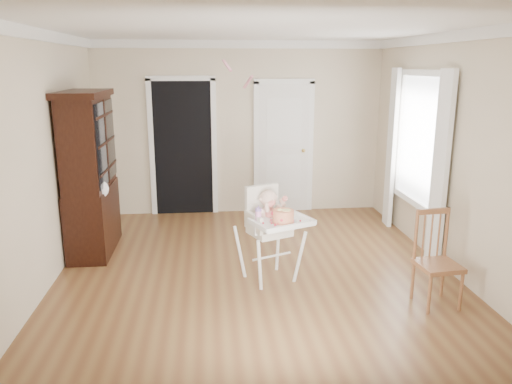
{
  "coord_description": "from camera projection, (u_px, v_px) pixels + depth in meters",
  "views": [
    {
      "loc": [
        -0.52,
        -5.38,
        2.34
      ],
      "look_at": [
        -0.02,
        -0.33,
        1.04
      ],
      "focal_mm": 35.0,
      "sensor_mm": 36.0,
      "label": 1
    }
  ],
  "objects": [
    {
      "name": "wall_back",
      "position": [
        240.0,
        129.0,
        7.89
      ],
      "size": [
        4.5,
        0.0,
        4.5
      ],
      "primitive_type": "plane",
      "rotation": [
        1.57,
        0.0,
        0.0
      ],
      "color": "beige",
      "rests_on": "floor"
    },
    {
      "name": "wall_left",
      "position": [
        43.0,
        161.0,
        5.26
      ],
      "size": [
        0.0,
        5.0,
        5.0
      ],
      "primitive_type": "plane",
      "rotation": [
        1.57,
        0.0,
        1.57
      ],
      "color": "beige",
      "rests_on": "floor"
    },
    {
      "name": "closet_door",
      "position": [
        284.0,
        149.0,
        8.01
      ],
      "size": [
        0.96,
        0.09,
        2.13
      ],
      "color": "white",
      "rests_on": "wall_back"
    },
    {
      "name": "china_cabinet",
      "position": [
        90.0,
        174.0,
        6.22
      ],
      "size": [
        0.54,
        1.21,
        2.04
      ],
      "color": "black",
      "rests_on": "floor"
    },
    {
      "name": "window_right",
      "position": [
        416.0,
        148.0,
        6.47
      ],
      "size": [
        0.13,
        1.84,
        2.3
      ],
      "color": "white",
      "rests_on": "wall_right"
    },
    {
      "name": "wall_right",
      "position": [
        451.0,
        154.0,
        5.69
      ],
      "size": [
        0.0,
        5.0,
        5.0
      ],
      "primitive_type": "plane",
      "rotation": [
        1.57,
        0.0,
        -1.57
      ],
      "color": "beige",
      "rests_on": "floor"
    },
    {
      "name": "crown_molding",
      "position": [
        255.0,
        35.0,
        5.16
      ],
      "size": [
        4.5,
        5.0,
        0.12
      ],
      "primitive_type": null,
      "color": "white",
      "rests_on": "ceiling"
    },
    {
      "name": "dining_chair",
      "position": [
        437.0,
        262.0,
        4.93
      ],
      "size": [
        0.42,
        0.42,
        0.95
      ],
      "rotation": [
        0.0,
        0.0,
        0.09
      ],
      "color": "brown",
      "rests_on": "floor"
    },
    {
      "name": "floor",
      "position": [
        255.0,
        271.0,
        5.81
      ],
      "size": [
        5.0,
        5.0,
        0.0
      ],
      "primitive_type": "plane",
      "color": "brown",
      "rests_on": "ground"
    },
    {
      "name": "ceiling",
      "position": [
        255.0,
        29.0,
        5.14
      ],
      "size": [
        5.0,
        5.0,
        0.0
      ],
      "primitive_type": "plane",
      "rotation": [
        3.14,
        0.0,
        0.0
      ],
      "color": "white",
      "rests_on": "wall_back"
    },
    {
      "name": "baby",
      "position": [
        269.0,
        210.0,
        5.42
      ],
      "size": [
        0.34,
        0.25,
        0.44
      ],
      "rotation": [
        0.0,
        0.0,
        0.4
      ],
      "color": "beige",
      "rests_on": "high_chair"
    },
    {
      "name": "high_chair",
      "position": [
        270.0,
        223.0,
        5.44
      ],
      "size": [
        0.85,
        0.93,
        1.08
      ],
      "rotation": [
        0.0,
        0.0,
        0.4
      ],
      "color": "white",
      "rests_on": "floor"
    },
    {
      "name": "sippy_cup",
      "position": [
        258.0,
        214.0,
        5.24
      ],
      "size": [
        0.07,
        0.07,
        0.17
      ],
      "rotation": [
        0.0,
        0.0,
        0.4
      ],
      "color": "pink",
      "rests_on": "high_chair"
    },
    {
      "name": "doorway",
      "position": [
        183.0,
        145.0,
        7.85
      ],
      "size": [
        1.06,
        0.05,
        2.22
      ],
      "color": "black",
      "rests_on": "wall_back"
    },
    {
      "name": "cake",
      "position": [
        283.0,
        216.0,
        5.17
      ],
      "size": [
        0.29,
        0.29,
        0.13
      ],
      "color": "silver",
      "rests_on": "high_chair"
    },
    {
      "name": "streamer",
      "position": [
        227.0,
        65.0,
        6.29
      ],
      "size": [
        0.1,
        0.49,
        0.15
      ],
      "primitive_type": null,
      "rotation": [
        0.26,
        0.0,
        0.15
      ],
      "color": "pink",
      "rests_on": "ceiling"
    }
  ]
}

